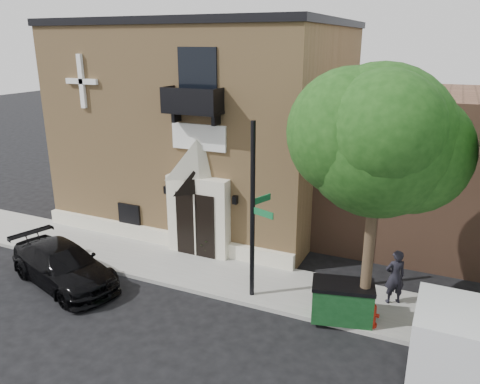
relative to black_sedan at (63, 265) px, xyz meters
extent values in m
plane|color=black|center=(4.33, 1.29, -0.72)|extent=(120.00, 120.00, 0.00)
cube|color=gray|center=(5.33, 2.79, -0.65)|extent=(42.00, 3.00, 0.15)
cube|color=tan|center=(1.33, 9.29, 3.78)|extent=(12.00, 10.00, 9.00)
cube|color=black|center=(1.33, 9.29, 8.43)|extent=(12.20, 10.20, 0.30)
cube|color=silver|center=(1.33, 4.17, -0.27)|extent=(12.00, 0.30, 0.60)
cube|color=silver|center=(3.33, 4.04, 1.03)|extent=(2.60, 0.55, 3.20)
pyramid|color=silver|center=(3.33, 4.04, 3.38)|extent=(2.60, 0.55, 1.50)
cube|color=black|center=(3.33, 3.75, 0.73)|extent=(1.70, 0.06, 2.60)
cube|color=silver|center=(3.33, 3.71, 0.73)|extent=(0.06, 0.04, 2.60)
cube|color=white|center=(3.33, 4.23, 4.18)|extent=(2.30, 0.10, 1.00)
cube|color=black|center=(3.33, 3.84, 5.18)|extent=(2.20, 0.90, 0.10)
cube|color=black|center=(3.33, 3.41, 5.63)|extent=(2.20, 0.06, 0.90)
cube|color=black|center=(2.28, 3.84, 5.63)|extent=(0.06, 0.90, 0.90)
cube|color=black|center=(4.38, 3.84, 5.63)|extent=(0.06, 0.90, 0.90)
cube|color=black|center=(3.33, 4.26, 6.38)|extent=(1.60, 0.08, 2.20)
cube|color=white|center=(-2.17, 4.21, 6.08)|extent=(0.22, 0.14, 2.20)
cube|color=white|center=(-2.17, 4.21, 6.08)|extent=(1.60, 0.14, 0.22)
cube|color=black|center=(-0.27, 4.24, 0.43)|extent=(1.10, 0.10, 1.00)
cube|color=orange|center=(-0.27, 4.27, 0.43)|extent=(0.85, 0.06, 0.75)
cube|color=black|center=(1.78, 4.17, 1.88)|extent=(0.18, 0.18, 0.32)
cube|color=black|center=(4.88, 4.17, 1.88)|extent=(0.18, 0.18, 0.32)
cylinder|color=#38281C|center=(10.33, 1.74, 1.53)|extent=(0.32, 0.32, 4.20)
sphere|color=#163B10|center=(10.33, 1.74, 5.10)|extent=(4.20, 4.20, 4.20)
sphere|color=#163B10|center=(11.13, 2.04, 4.80)|extent=(3.36, 3.36, 3.36)
sphere|color=#163B10|center=(9.63, 1.54, 5.30)|extent=(3.57, 3.57, 3.57)
sphere|color=#163B10|center=(10.53, 1.04, 5.50)|extent=(3.15, 3.15, 3.15)
imported|color=black|center=(0.00, 0.00, 0.00)|extent=(5.37, 3.41, 1.45)
cylinder|color=black|center=(12.85, 0.90, -0.30)|extent=(0.85, 0.28, 0.85)
cylinder|color=black|center=(6.58, 1.86, 2.40)|extent=(0.16, 0.16, 5.96)
cube|color=#146233|center=(7.00, 1.71, 2.50)|extent=(0.81, 0.32, 0.22)
cube|color=#146233|center=(6.73, 2.28, 2.75)|extent=(0.32, 0.81, 0.22)
cylinder|color=#A51A0B|center=(10.60, 1.65, -0.54)|extent=(0.35, 0.35, 0.08)
cylinder|color=#A51A0B|center=(10.60, 1.65, -0.23)|extent=(0.25, 0.25, 0.54)
sphere|color=#A51A0B|center=(10.60, 1.65, 0.07)|extent=(0.25, 0.25, 0.25)
cylinder|color=#A51A0B|center=(10.60, 1.65, -0.18)|extent=(0.44, 0.12, 0.12)
cube|color=#0E3415|center=(9.69, 1.67, -0.02)|extent=(2.01, 1.41, 1.11)
cube|color=black|center=(9.69, 1.67, 0.59)|extent=(2.07, 1.47, 0.12)
imported|color=#487136|center=(3.78, 3.95, -0.22)|extent=(0.74, 0.68, 0.71)
imported|color=black|center=(11.01, 3.33, 0.36)|extent=(0.82, 0.74, 1.87)
camera|label=1|loc=(12.07, -11.16, 7.67)|focal=35.00mm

